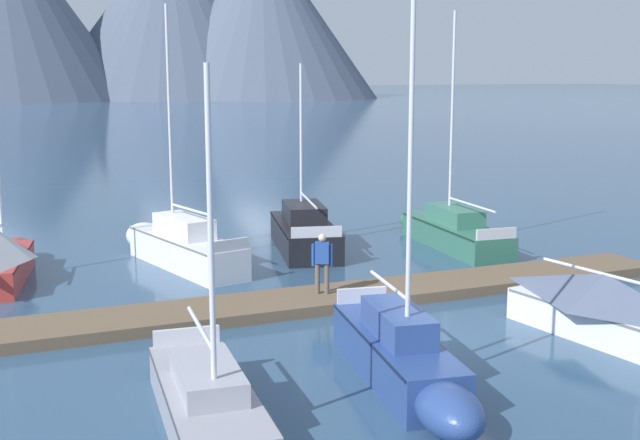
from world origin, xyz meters
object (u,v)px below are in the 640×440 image
(sailboat_nearest_berth, at_px, (3,255))
(sailboat_mid_dock_port, at_px, (179,244))
(sailboat_second_berth, at_px, (213,413))
(sailboat_outer_slip, at_px, (621,312))
(sailboat_end_of_dock, at_px, (449,229))
(sailboat_mid_dock_starboard, at_px, (404,358))
(sailboat_far_berth, at_px, (302,230))
(person_on_dock, at_px, (322,260))

(sailboat_nearest_berth, bearing_deg, sailboat_mid_dock_port, -3.99)
(sailboat_nearest_berth, height_order, sailboat_second_berth, sailboat_nearest_berth)
(sailboat_mid_dock_port, relative_size, sailboat_outer_slip, 0.98)
(sailboat_outer_slip, distance_m, sailboat_end_of_dock, 11.56)
(sailboat_mid_dock_starboard, distance_m, sailboat_far_berth, 13.85)
(sailboat_mid_dock_port, bearing_deg, sailboat_second_berth, -105.12)
(sailboat_far_berth, distance_m, sailboat_outer_slip, 13.41)
(sailboat_end_of_dock, xyz_separation_m, person_on_dock, (-7.85, -4.87, 0.67))
(sailboat_far_berth, distance_m, sailboat_end_of_dock, 5.47)
(sailboat_mid_dock_starboard, bearing_deg, sailboat_mid_dock_port, 93.32)
(sailboat_mid_dock_starboard, distance_m, person_on_dock, 6.36)
(sailboat_end_of_dock, bearing_deg, sailboat_nearest_berth, 172.67)
(sailboat_nearest_berth, relative_size, sailboat_second_berth, 1.37)
(sailboat_mid_dock_starboard, xyz_separation_m, sailboat_outer_slip, (6.02, -0.07, 0.16))
(sailboat_mid_dock_port, bearing_deg, sailboat_end_of_dock, -9.16)
(sailboat_second_berth, distance_m, sailboat_far_berth, 16.11)
(sailboat_far_berth, bearing_deg, sailboat_mid_dock_starboard, -107.46)
(sailboat_second_berth, relative_size, sailboat_outer_slip, 0.75)
(person_on_dock, bearing_deg, sailboat_mid_dock_starboard, -102.11)
(sailboat_nearest_berth, relative_size, sailboat_mid_dock_port, 1.05)
(sailboat_second_berth, xyz_separation_m, sailboat_mid_dock_port, (3.55, 13.16, 0.19))
(sailboat_mid_dock_starboard, relative_size, sailboat_end_of_dock, 0.92)
(sailboat_mid_dock_port, bearing_deg, sailboat_far_berth, 6.57)
(sailboat_mid_dock_starboard, bearing_deg, sailboat_end_of_dock, 50.30)
(sailboat_second_berth, relative_size, sailboat_end_of_dock, 0.77)
(sailboat_far_berth, bearing_deg, sailboat_outer_slip, -82.01)
(sailboat_mid_dock_port, distance_m, sailboat_mid_dock_starboard, 12.67)
(sailboat_mid_dock_starboard, distance_m, sailboat_end_of_dock, 14.37)
(sailboat_mid_dock_starboard, height_order, sailboat_outer_slip, sailboat_outer_slip)
(sailboat_mid_dock_port, bearing_deg, sailboat_outer_slip, -62.04)
(sailboat_mid_dock_starboard, xyz_separation_m, sailboat_far_berth, (4.16, 13.21, 0.03))
(sailboat_second_berth, relative_size, sailboat_far_berth, 0.94)
(sailboat_end_of_dock, bearing_deg, sailboat_outer_slip, -105.85)
(sailboat_second_berth, height_order, sailboat_outer_slip, sailboat_outer_slip)
(sailboat_end_of_dock, bearing_deg, person_on_dock, -148.18)
(sailboat_nearest_berth, relative_size, person_on_dock, 5.30)
(sailboat_nearest_berth, height_order, sailboat_outer_slip, sailboat_nearest_berth)
(sailboat_mid_dock_starboard, bearing_deg, sailboat_far_berth, 72.54)
(sailboat_nearest_berth, height_order, sailboat_far_berth, sailboat_nearest_berth)
(sailboat_nearest_berth, bearing_deg, sailboat_outer_slip, -46.95)
(sailboat_mid_dock_port, relative_size, sailboat_far_berth, 1.22)
(person_on_dock, bearing_deg, sailboat_nearest_berth, 137.76)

